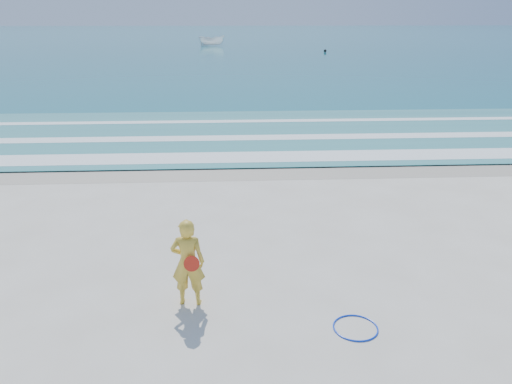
{
  "coord_description": "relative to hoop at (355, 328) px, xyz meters",
  "views": [
    {
      "loc": [
        -0.42,
        -6.71,
        4.86
      ],
      "look_at": [
        0.16,
        4.0,
        1.0
      ],
      "focal_mm": 35.0,
      "sensor_mm": 36.0,
      "label": 1
    }
  ],
  "objects": [
    {
      "name": "ground",
      "position": [
        -1.58,
        -0.11,
        -0.01
      ],
      "size": [
        400.0,
        400.0,
        0.0
      ],
      "primitive_type": "plane",
      "color": "silver",
      "rests_on": "ground"
    },
    {
      "name": "wet_sand",
      "position": [
        -1.58,
        8.89,
        -0.01
      ],
      "size": [
        400.0,
        2.4,
        0.0
      ],
      "primitive_type": "cube",
      "color": "#B2A893",
      "rests_on": "ground"
    },
    {
      "name": "ocean",
      "position": [
        -1.58,
        104.89,
        0.01
      ],
      "size": [
        400.0,
        190.0,
        0.04
      ],
      "primitive_type": "cube",
      "color": "#19727F",
      "rests_on": "ground"
    },
    {
      "name": "shallow",
      "position": [
        -1.58,
        13.89,
        0.03
      ],
      "size": [
        400.0,
        10.0,
        0.01
      ],
      "primitive_type": "cube",
      "color": "#59B7AD",
      "rests_on": "ocean"
    },
    {
      "name": "foam_near",
      "position": [
        -1.58,
        10.19,
        0.04
      ],
      "size": [
        400.0,
        1.4,
        0.01
      ],
      "primitive_type": "cube",
      "color": "white",
      "rests_on": "shallow"
    },
    {
      "name": "foam_mid",
      "position": [
        -1.58,
        13.09,
        0.04
      ],
      "size": [
        400.0,
        0.9,
        0.01
      ],
      "primitive_type": "cube",
      "color": "white",
      "rests_on": "shallow"
    },
    {
      "name": "foam_far",
      "position": [
        -1.58,
        16.39,
        0.04
      ],
      "size": [
        400.0,
        0.6,
        0.01
      ],
      "primitive_type": "cube",
      "color": "white",
      "rests_on": "shallow"
    },
    {
      "name": "hoop",
      "position": [
        0.0,
        0.0,
        0.0
      ],
      "size": [
        0.91,
        0.91,
        0.03
      ],
      "primitive_type": "torus",
      "rotation": [
        0.0,
        0.0,
        -0.27
      ],
      "color": "#0B36D7",
      "rests_on": "ground"
    },
    {
      "name": "boat",
      "position": [
        -4.46,
        73.59,
        0.8
      ],
      "size": [
        4.09,
        1.79,
        1.54
      ],
      "primitive_type": "imported",
      "rotation": [
        0.0,
        0.0,
        1.5
      ],
      "color": "white",
      "rests_on": "ocean"
    },
    {
      "name": "buoy",
      "position": [
        10.52,
        59.24,
        0.21
      ],
      "size": [
        0.38,
        0.38,
        0.38
      ],
      "primitive_type": "sphere",
      "color": "black",
      "rests_on": "ocean"
    },
    {
      "name": "woman",
      "position": [
        -2.76,
        0.92,
        0.79
      ],
      "size": [
        0.61,
        0.43,
        1.61
      ],
      "color": "gold",
      "rests_on": "ground"
    }
  ]
}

